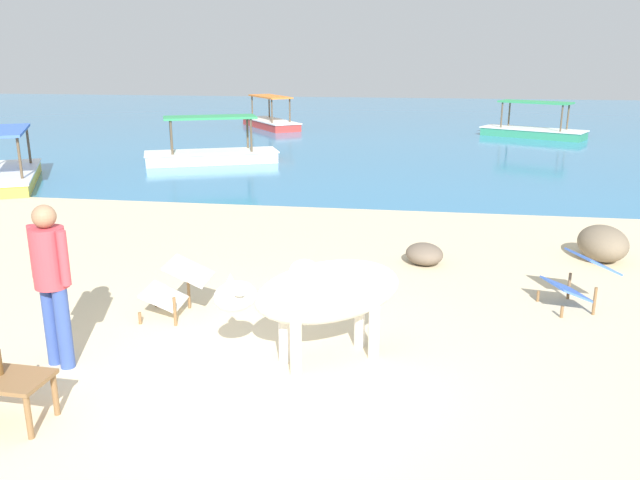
# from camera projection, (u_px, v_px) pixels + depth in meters

# --- Properties ---
(sand_beach) EXTENTS (18.00, 14.00, 0.04)m
(sand_beach) POSITION_uv_depth(u_px,v_px,m) (249.00, 380.00, 6.10)
(sand_beach) COLOR beige
(sand_beach) RESTS_ON ground
(water_surface) EXTENTS (60.00, 36.00, 0.03)m
(water_surface) POSITION_uv_depth(u_px,v_px,m) (385.00, 127.00, 26.98)
(water_surface) COLOR teal
(water_surface) RESTS_ON ground
(cow) EXTENTS (1.83, 1.38, 1.09)m
(cow) POSITION_uv_depth(u_px,v_px,m) (324.00, 293.00, 6.25)
(cow) COLOR silver
(cow) RESTS_ON sand_beach
(low_bench_table) EXTENTS (0.78, 0.47, 0.42)m
(low_bench_table) POSITION_uv_depth(u_px,v_px,m) (3.00, 384.00, 5.29)
(low_bench_table) COLOR brown
(low_bench_table) RESTS_ON sand_beach
(deck_chair_near) EXTENTS (0.91, 0.77, 0.68)m
(deck_chair_near) POSITION_uv_depth(u_px,v_px,m) (580.00, 277.00, 7.71)
(deck_chair_near) COLOR brown
(deck_chair_near) RESTS_ON sand_beach
(deck_chair_far) EXTENTS (0.79, 0.57, 0.68)m
(deck_chair_far) POSITION_uv_depth(u_px,v_px,m) (177.00, 285.00, 7.42)
(deck_chair_far) COLOR brown
(deck_chair_far) RESTS_ON sand_beach
(person_standing) EXTENTS (0.48, 0.32, 1.62)m
(person_standing) POSITION_uv_depth(u_px,v_px,m) (51.00, 274.00, 6.10)
(person_standing) COLOR #334C99
(person_standing) RESTS_ON sand_beach
(shore_rock_large) EXTENTS (0.79, 0.98, 0.52)m
(shore_rock_large) POSITION_uv_depth(u_px,v_px,m) (603.00, 243.00, 9.50)
(shore_rock_large) COLOR #756651
(shore_rock_large) RESTS_ON sand_beach
(shore_rock_medium) EXTENTS (0.76, 0.77, 0.31)m
(shore_rock_medium) POSITION_uv_depth(u_px,v_px,m) (424.00, 254.00, 9.35)
(shore_rock_medium) COLOR #6B5B4C
(shore_rock_medium) RESTS_ON sand_beach
(boat_yellow) EXTENTS (2.73, 3.79, 1.29)m
(boat_yellow) POSITION_uv_depth(u_px,v_px,m) (9.00, 173.00, 15.06)
(boat_yellow) COLOR gold
(boat_yellow) RESTS_ON water_surface
(boat_green) EXTENTS (3.79, 2.70, 1.29)m
(boat_green) POSITION_uv_depth(u_px,v_px,m) (533.00, 130.00, 23.53)
(boat_green) COLOR #338E66
(boat_green) RESTS_ON water_surface
(boat_red) EXTENTS (3.07, 3.66, 1.29)m
(boat_red) POSITION_uv_depth(u_px,v_px,m) (271.00, 121.00, 26.49)
(boat_red) COLOR #C63833
(boat_red) RESTS_ON water_surface
(boat_white) EXTENTS (3.83, 2.48, 1.29)m
(boat_white) POSITION_uv_depth(u_px,v_px,m) (212.00, 153.00, 18.13)
(boat_white) COLOR white
(boat_white) RESTS_ON water_surface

